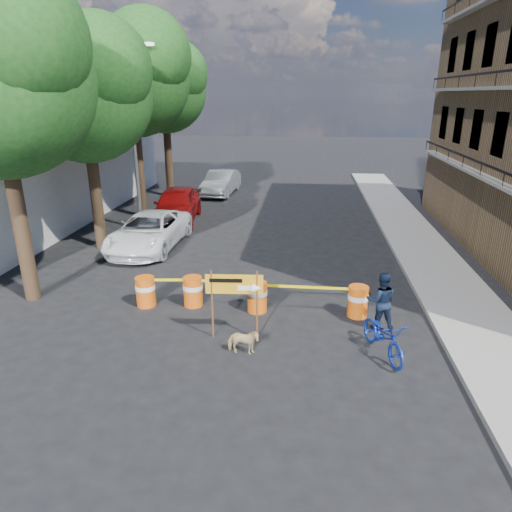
% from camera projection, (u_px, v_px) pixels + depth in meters
% --- Properties ---
extents(ground, '(120.00, 120.00, 0.00)m').
position_uv_depth(ground, '(242.00, 344.00, 11.54)').
color(ground, black).
rests_on(ground, ground).
extents(sidewalk_east, '(2.40, 40.00, 0.15)m').
position_uv_depth(sidewalk_east, '(434.00, 266.00, 16.50)').
color(sidewalk_east, gray).
rests_on(sidewalk_east, ground).
extents(tree_mid_a, '(5.25, 5.00, 8.68)m').
position_uv_depth(tree_mid_a, '(85.00, 93.00, 16.77)').
color(tree_mid_a, '#332316').
rests_on(tree_mid_a, ground).
extents(tree_mid_b, '(5.67, 5.40, 9.62)m').
position_uv_depth(tree_mid_b, '(133.00, 77.00, 21.22)').
color(tree_mid_b, '#332316').
rests_on(tree_mid_b, ground).
extents(tree_far, '(5.04, 4.80, 8.84)m').
position_uv_depth(tree_far, '(165.00, 89.00, 26.07)').
color(tree_far, '#332316').
rests_on(tree_far, ground).
extents(streetlamp, '(1.25, 0.18, 8.00)m').
position_uv_depth(streetlamp, '(135.00, 133.00, 19.58)').
color(streetlamp, gray).
rests_on(streetlamp, ground).
extents(barrel_far_left, '(0.58, 0.58, 0.90)m').
position_uv_depth(barrel_far_left, '(146.00, 291.00, 13.47)').
color(barrel_far_left, '#D3490C').
rests_on(barrel_far_left, ground).
extents(barrel_mid_left, '(0.58, 0.58, 0.90)m').
position_uv_depth(barrel_mid_left, '(193.00, 291.00, 13.48)').
color(barrel_mid_left, '#D3490C').
rests_on(barrel_mid_left, ground).
extents(barrel_mid_right, '(0.58, 0.58, 0.90)m').
position_uv_depth(barrel_mid_right, '(257.00, 296.00, 13.12)').
color(barrel_mid_right, '#D3490C').
rests_on(barrel_mid_right, ground).
extents(barrel_far_right, '(0.58, 0.58, 0.90)m').
position_uv_depth(barrel_far_right, '(358.00, 301.00, 12.83)').
color(barrel_far_right, '#D3490C').
rests_on(barrel_far_right, ground).
extents(detour_sign, '(1.45, 0.28, 1.86)m').
position_uv_depth(detour_sign, '(242.00, 290.00, 11.37)').
color(detour_sign, '#592D19').
rests_on(detour_sign, ground).
extents(pedestrian, '(0.80, 0.63, 1.61)m').
position_uv_depth(pedestrian, '(381.00, 301.00, 12.03)').
color(pedestrian, black).
rests_on(pedestrian, ground).
extents(bicycle, '(0.96, 1.16, 1.89)m').
position_uv_depth(bicycle, '(385.00, 319.00, 10.75)').
color(bicycle, '#1633B3').
rests_on(bicycle, ground).
extents(dog, '(0.79, 0.37, 0.66)m').
position_uv_depth(dog, '(243.00, 342.00, 10.98)').
color(dog, '#DBBD7E').
rests_on(dog, ground).
extents(suv_white, '(2.55, 5.18, 1.42)m').
position_uv_depth(suv_white, '(149.00, 231.00, 18.49)').
color(suv_white, white).
rests_on(suv_white, ground).
extents(sedan_red, '(2.46, 5.08, 1.67)m').
position_uv_depth(sedan_red, '(177.00, 205.00, 22.34)').
color(sedan_red, '#970C0D').
rests_on(sedan_red, ground).
extents(sedan_silver, '(1.93, 4.65, 1.49)m').
position_uv_depth(sedan_silver, '(221.00, 182.00, 28.49)').
color(sedan_silver, '#A1A3A8').
rests_on(sedan_silver, ground).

